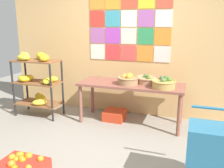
# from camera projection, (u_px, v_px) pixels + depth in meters

# --- Properties ---
(ground) EXTENTS (9.39, 9.39, 0.00)m
(ground) POSITION_uv_depth(u_px,v_px,m) (94.00, 155.00, 3.22)
(ground) COLOR gray
(back_wall_with_art) EXTENTS (4.91, 0.07, 2.94)m
(back_wall_with_art) POSITION_uv_depth(u_px,v_px,m) (129.00, 37.00, 4.44)
(back_wall_with_art) COLOR tan
(back_wall_with_art) RESTS_ON ground
(banana_shelf_unit) EXTENTS (0.85, 0.53, 1.19)m
(banana_shelf_unit) POSITION_uv_depth(u_px,v_px,m) (37.00, 79.00, 4.48)
(banana_shelf_unit) COLOR black
(banana_shelf_unit) RESTS_ON ground
(display_table) EXTENTS (1.79, 0.65, 0.72)m
(display_table) POSITION_uv_depth(u_px,v_px,m) (131.00, 88.00, 4.13)
(display_table) COLOR brown
(display_table) RESTS_ON ground
(fruit_basket_back_right) EXTENTS (0.38, 0.38, 0.18)m
(fruit_basket_back_right) POSITION_uv_depth(u_px,v_px,m) (164.00, 83.00, 3.80)
(fruit_basket_back_right) COLOR #B68A47
(fruit_basket_back_right) RESTS_ON display_table
(fruit_basket_centre) EXTENTS (0.36, 0.36, 0.19)m
(fruit_basket_centre) POSITION_uv_depth(u_px,v_px,m) (128.00, 79.00, 4.05)
(fruit_basket_centre) COLOR #98704B
(fruit_basket_centre) RESTS_ON display_table
(fruit_basket_back_left) EXTENTS (0.40, 0.40, 0.15)m
(fruit_basket_back_left) POSITION_uv_depth(u_px,v_px,m) (147.00, 79.00, 4.12)
(fruit_basket_back_left) COLOR #AD7C5A
(fruit_basket_back_left) RESTS_ON display_table
(produce_crate_under_table) EXTENTS (0.37, 0.35, 0.18)m
(produce_crate_under_table) POSITION_uv_depth(u_px,v_px,m) (115.00, 115.00, 4.40)
(produce_crate_under_table) COLOR red
(produce_crate_under_table) RESTS_ON ground
(orange_crate_foreground) EXTENTS (0.53, 0.40, 0.23)m
(orange_crate_foreground) POSITION_uv_depth(u_px,v_px,m) (22.00, 168.00, 2.78)
(orange_crate_foreground) COLOR red
(orange_crate_foreground) RESTS_ON ground
(shopping_cart) EXTENTS (0.59, 0.42, 0.85)m
(shopping_cart) POSITION_uv_depth(u_px,v_px,m) (218.00, 148.00, 2.41)
(shopping_cart) COLOR black
(shopping_cart) RESTS_ON ground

